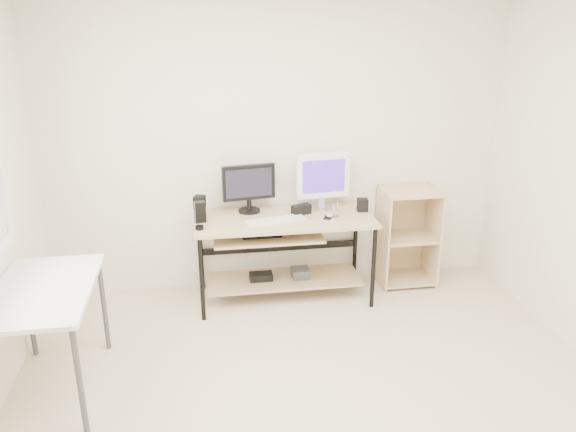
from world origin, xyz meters
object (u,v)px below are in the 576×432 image
at_px(audio_controller, 200,212).
at_px(black_monitor, 249,185).
at_px(desk, 281,241).
at_px(shelf_unit, 406,235).
at_px(white_imac, 323,177).
at_px(side_table, 44,300).

bearing_deg(audio_controller, black_monitor, 11.43).
height_order(desk, audio_controller, audio_controller).
relative_size(shelf_unit, white_imac, 1.79).
distance_m(side_table, white_imac, 2.41).
relative_size(white_imac, audio_controller, 2.86).
xyz_separation_m(shelf_unit, black_monitor, (-1.43, 0.02, 0.54)).
distance_m(side_table, black_monitor, 1.90).
distance_m(desk, black_monitor, 0.55).
xyz_separation_m(desk, black_monitor, (-0.25, 0.18, 0.45)).
relative_size(desk, white_imac, 2.98).
distance_m(black_monitor, white_imac, 0.64).
height_order(desk, black_monitor, black_monitor).
bearing_deg(side_table, desk, 32.65).
bearing_deg(shelf_unit, black_monitor, 179.13).
bearing_deg(audio_controller, side_table, -146.97).
bearing_deg(desk, audio_controller, -178.77).
bearing_deg(audio_controller, white_imac, -4.62).
bearing_deg(black_monitor, shelf_unit, -9.40).
relative_size(shelf_unit, black_monitor, 1.98).
relative_size(desk, side_table, 1.50).
bearing_deg(black_monitor, side_table, -147.01).
height_order(black_monitor, white_imac, white_imac).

